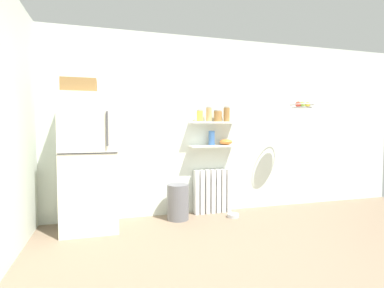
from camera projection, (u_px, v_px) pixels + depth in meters
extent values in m
plane|color=#7A6651|center=(245.00, 251.00, 3.06)|extent=(7.04, 7.04, 0.00)
cube|color=silver|center=(199.00, 126.00, 4.48)|extent=(7.04, 0.10, 2.60)
cube|color=silver|center=(90.00, 162.00, 3.71)|extent=(0.66, 0.65, 1.68)
cube|color=#262628|center=(88.00, 153.00, 3.38)|extent=(0.65, 0.01, 0.01)
cylinder|color=#4C4C51|center=(107.00, 129.00, 3.41)|extent=(0.02, 0.02, 0.40)
cube|color=olive|center=(80.00, 87.00, 3.63)|extent=(0.40, 0.45, 0.17)
cube|color=white|center=(196.00, 192.00, 4.38)|extent=(0.06, 0.12, 0.65)
cube|color=white|center=(202.00, 192.00, 4.40)|extent=(0.06, 0.12, 0.65)
cube|color=white|center=(207.00, 191.00, 4.43)|extent=(0.06, 0.12, 0.65)
cube|color=white|center=(212.00, 191.00, 4.45)|extent=(0.06, 0.12, 0.65)
cube|color=white|center=(218.00, 191.00, 4.47)|extent=(0.06, 0.12, 0.65)
cube|color=white|center=(223.00, 191.00, 4.50)|extent=(0.06, 0.12, 0.65)
cube|color=white|center=(228.00, 190.00, 4.52)|extent=(0.06, 0.12, 0.65)
cube|color=white|center=(213.00, 146.00, 4.39)|extent=(0.70, 0.22, 0.02)
cube|color=white|center=(213.00, 123.00, 4.37)|extent=(0.70, 0.22, 0.02)
cylinder|color=yellow|center=(200.00, 116.00, 4.30)|extent=(0.09, 0.09, 0.15)
cylinder|color=gray|center=(200.00, 110.00, 4.30)|extent=(0.08, 0.08, 0.02)
cylinder|color=tan|center=(209.00, 115.00, 4.34)|extent=(0.08, 0.08, 0.20)
cylinder|color=gray|center=(209.00, 107.00, 4.34)|extent=(0.08, 0.08, 0.02)
cylinder|color=olive|center=(218.00, 117.00, 4.38)|extent=(0.12, 0.12, 0.15)
cylinder|color=gray|center=(218.00, 111.00, 4.38)|extent=(0.11, 0.11, 0.02)
cylinder|color=olive|center=(227.00, 115.00, 4.42)|extent=(0.09, 0.09, 0.21)
cylinder|color=gray|center=(227.00, 107.00, 4.41)|extent=(0.09, 0.09, 0.02)
cylinder|color=#38609E|center=(212.00, 138.00, 4.37)|extent=(0.09, 0.09, 0.21)
ellipsoid|color=orange|center=(226.00, 142.00, 4.44)|extent=(0.19, 0.19, 0.09)
cylinder|color=slate|center=(178.00, 202.00, 4.12)|extent=(0.30, 0.30, 0.49)
cylinder|color=#B7B7BC|center=(233.00, 215.00, 4.23)|extent=(0.17, 0.17, 0.05)
torus|color=#B2B2B7|center=(302.00, 105.00, 4.33)|extent=(0.35, 0.35, 0.01)
cylinder|color=#A8A8AD|center=(302.00, 107.00, 4.33)|extent=(0.28, 0.28, 0.01)
sphere|color=gold|center=(308.00, 105.00, 4.33)|extent=(0.07, 0.07, 0.07)
sphere|color=gold|center=(299.00, 105.00, 4.39)|extent=(0.08, 0.08, 0.08)
sphere|color=red|center=(298.00, 104.00, 4.30)|extent=(0.08, 0.08, 0.08)
sphere|color=#7FAD38|center=(302.00, 104.00, 4.30)|extent=(0.08, 0.08, 0.08)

